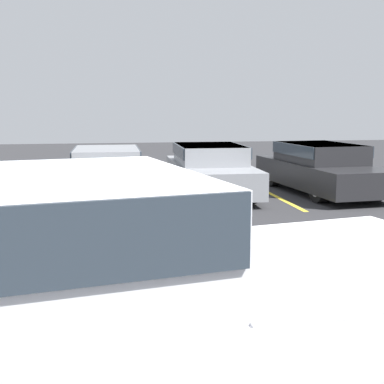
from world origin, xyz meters
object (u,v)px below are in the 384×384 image
Objects in this scene: wheel_stop_curb at (251,174)px; parked_sedan_a at (107,171)px; parked_sedan_b at (210,168)px; parked_sedan_c at (320,167)px; pickup_truck at (67,333)px.

parked_sedan_a is at bearing -146.54° from wheel_stop_curb.
wheel_stop_curb is (4.72, 3.12, -0.58)m from parked_sedan_a.
parked_sedan_b is 2.97m from parked_sedan_c.
parked_sedan_b reaches higher than parked_sedan_a.
parked_sedan_a is 2.66m from parked_sedan_b.
parked_sedan_c is (2.95, -0.25, 0.01)m from parked_sedan_b.
pickup_truck is at bearing -35.30° from parked_sedan_c.
parked_sedan_c reaches higher than parked_sedan_a.
pickup_truck is 3.27× the size of wheel_stop_curb.
pickup_truck reaches higher than parked_sedan_b.
parked_sedan_c reaches higher than wheel_stop_curb.
parked_sedan_c is at bearing 86.86° from parked_sedan_b.
parked_sedan_c is at bearing 86.94° from parked_sedan_a.
pickup_truck reaches higher than parked_sedan_c.
parked_sedan_b is (2.66, -0.18, 0.03)m from parked_sedan_a.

